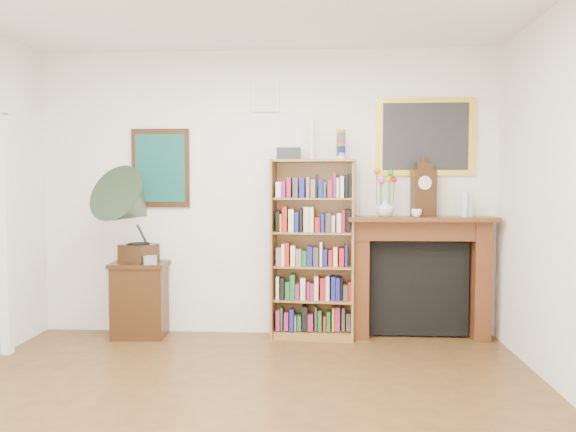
# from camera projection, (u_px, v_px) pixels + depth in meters

# --- Properties ---
(room) EXTENTS (4.51, 5.01, 2.81)m
(room) POSITION_uv_depth(u_px,v_px,m) (221.00, 201.00, 3.06)
(room) COLOR #4D2E17
(room) RESTS_ON ground
(teal_poster) EXTENTS (0.58, 0.04, 0.78)m
(teal_poster) POSITION_uv_depth(u_px,v_px,m) (161.00, 168.00, 5.58)
(teal_poster) COLOR black
(teal_poster) RESTS_ON back_wall
(small_picture) EXTENTS (0.26, 0.04, 0.30)m
(small_picture) POSITION_uv_depth(u_px,v_px,m) (265.00, 96.00, 5.48)
(small_picture) COLOR white
(small_picture) RESTS_ON back_wall
(gilt_painting) EXTENTS (0.95, 0.04, 0.75)m
(gilt_painting) POSITION_uv_depth(u_px,v_px,m) (425.00, 137.00, 5.41)
(gilt_painting) COLOR yellow
(gilt_painting) RESTS_ON back_wall
(bookshelf) EXTENTS (0.82, 0.35, 1.99)m
(bookshelf) POSITION_uv_depth(u_px,v_px,m) (313.00, 239.00, 5.39)
(bookshelf) COLOR brown
(bookshelf) RESTS_ON floor
(side_cabinet) EXTENTS (0.56, 0.42, 0.73)m
(side_cabinet) POSITION_uv_depth(u_px,v_px,m) (140.00, 300.00, 5.47)
(side_cabinet) COLOR black
(side_cabinet) RESTS_ON floor
(fireplace) EXTENTS (1.41, 0.37, 1.18)m
(fireplace) POSITION_uv_depth(u_px,v_px,m) (420.00, 266.00, 5.40)
(fireplace) COLOR #4A2111
(fireplace) RESTS_ON floor
(gramophone) EXTENTS (0.78, 0.87, 0.93)m
(gramophone) POSITION_uv_depth(u_px,v_px,m) (133.00, 209.00, 5.29)
(gramophone) COLOR black
(gramophone) RESTS_ON side_cabinet
(cd_stack) EXTENTS (0.15, 0.15, 0.08)m
(cd_stack) POSITION_uv_depth(u_px,v_px,m) (150.00, 260.00, 5.33)
(cd_stack) COLOR #A3A3AE
(cd_stack) RESTS_ON side_cabinet
(mantel_clock) EXTENTS (0.24, 0.17, 0.51)m
(mantel_clock) POSITION_uv_depth(u_px,v_px,m) (424.00, 191.00, 5.35)
(mantel_clock) COLOR black
(mantel_clock) RESTS_ON fireplace
(flower_vase) EXTENTS (0.19, 0.19, 0.17)m
(flower_vase) POSITION_uv_depth(u_px,v_px,m) (385.00, 208.00, 5.31)
(flower_vase) COLOR silver
(flower_vase) RESTS_ON fireplace
(teacup) EXTENTS (0.13, 0.13, 0.08)m
(teacup) POSITION_uv_depth(u_px,v_px,m) (416.00, 213.00, 5.26)
(teacup) COLOR white
(teacup) RESTS_ON fireplace
(bottle_left) EXTENTS (0.07, 0.07, 0.24)m
(bottle_left) POSITION_uv_depth(u_px,v_px,m) (465.00, 204.00, 5.30)
(bottle_left) COLOR silver
(bottle_left) RESTS_ON fireplace
(bottle_right) EXTENTS (0.06, 0.06, 0.20)m
(bottle_right) POSITION_uv_depth(u_px,v_px,m) (470.00, 206.00, 5.33)
(bottle_right) COLOR silver
(bottle_right) RESTS_ON fireplace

